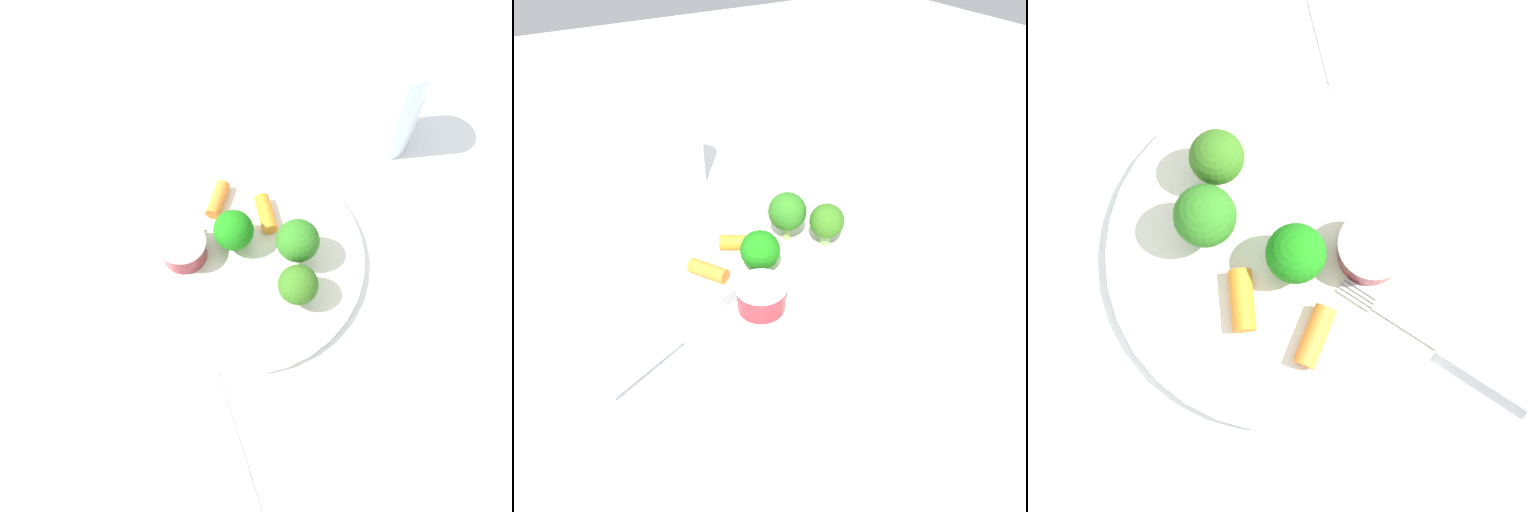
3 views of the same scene
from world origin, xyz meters
The scene contains 11 objects.
ground_plane centered at (0.00, 0.00, 0.00)m, with size 2.40×2.40×0.00m, color silver.
plate centered at (0.00, 0.00, 0.01)m, with size 0.27×0.27×0.01m, color silver.
sauce_cup centered at (-0.05, 0.04, 0.03)m, with size 0.05×0.05×0.03m.
broccoli_floret_0 centered at (0.00, 0.01, 0.04)m, with size 0.04×0.04×0.05m.
broccoli_floret_1 centered at (0.01, -0.08, 0.04)m, with size 0.04×0.04×0.05m.
broccoli_floret_2 centered at (0.04, -0.04, 0.05)m, with size 0.04×0.04×0.06m.
carrot_stick_0 centered at (0.02, 0.07, 0.02)m, with size 0.02×0.02×0.04m, color orange.
carrot_stick_1 centered at (0.05, 0.02, 0.02)m, with size 0.02×0.02×0.04m, color orange.
fork centered at (-0.05, 0.12, 0.01)m, with size 0.07×0.16×0.00m.
drinking_glass centered at (0.24, 0.01, 0.06)m, with size 0.07×0.07×0.12m, color silver.
napkin centered at (-0.19, -0.12, 0.00)m, with size 0.13×0.14×0.00m, color white.
Camera 1 is at (-0.15, -0.18, 0.46)m, focal length 32.38 mm.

